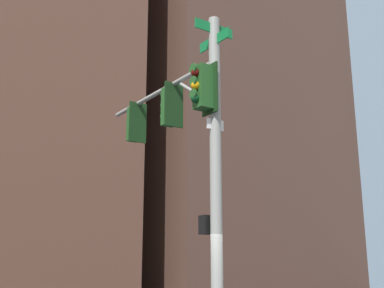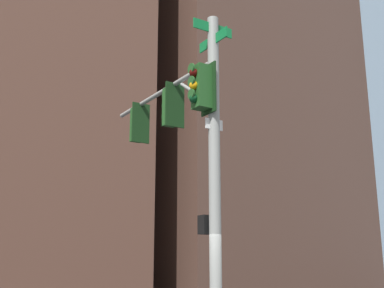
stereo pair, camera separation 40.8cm
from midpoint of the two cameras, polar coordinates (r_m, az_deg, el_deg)
signal_pole_assembly at (r=11.80m, az=0.43°, el=0.98°), size 1.17×5.47×7.46m
building_brick_midblock at (r=45.57m, az=5.39°, el=4.30°), size 19.31×16.29×32.34m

